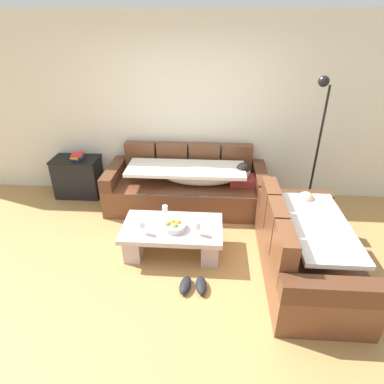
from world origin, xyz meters
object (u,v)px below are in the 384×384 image
Objects in this scene: floor_lamp at (317,138)px; coffee_table at (173,236)px; wine_glass_far_back at (165,209)px; fruit_bowl at (174,226)px; couch_along_wall at (189,186)px; side_cabinet at (78,177)px; wine_glass_near_right at (198,226)px; wine_glass_near_left at (142,225)px; pair_of_shoes at (193,285)px; couch_near_window at (305,249)px; book_stack_on_cabinet at (77,156)px.

coffee_table is at bearing -147.71° from floor_lamp.
wine_glass_far_back is at bearing -153.39° from floor_lamp.
fruit_bowl is 0.14× the size of floor_lamp.
couch_along_wall is 1.00m from wine_glass_far_back.
side_cabinet is (-1.81, 0.23, -0.01)m from couch_along_wall.
side_cabinet is 0.37× the size of floor_lamp.
wine_glass_near_right is 2.53m from side_cabinet.
coffee_table is 2.19m from side_cabinet.
wine_glass_near_left is 1.00× the size of wine_glass_near_right.
pair_of_shoes is (0.61, -0.44, -0.45)m from wine_glass_near_left.
wine_glass_near_right reaches higher than coffee_table.
couch_near_window is 1.50m from fruit_bowl.
side_cabinet reaches higher than wine_glass_near_left.
wine_glass_far_back is at bearing 59.49° from wine_glass_near_left.
pair_of_shoes is (-1.59, -1.80, -1.07)m from floor_lamp.
fruit_bowl is at bearing -94.17° from couch_along_wall.
floor_lamp reaches higher than wine_glass_far_back.
couch_near_window is at bearing -16.12° from wine_glass_far_back.
couch_along_wall is 1.80m from pair_of_shoes.
couch_along_wall is at bearing -178.86° from floor_lamp.
book_stack_on_cabinet is (-1.67, 1.42, 0.27)m from fruit_bowl.
fruit_bowl is 1.69× the size of wine_glass_far_back.
book_stack_on_cabinet is (-1.64, 1.37, 0.45)m from coffee_table.
wine_glass_far_back is 0.09× the size of floor_lamp.
wine_glass_near_left is at bearing -49.26° from book_stack_on_cabinet.
couch_along_wall is 1.81m from book_stack_on_cabinet.
couch_along_wall is 10.57× the size of book_stack_on_cabinet.
floor_lamp is at bearing 33.77° from fruit_bowl.
coffee_table is 3.72× the size of pair_of_shoes.
coffee_table is 7.23× the size of wine_glass_near_left.
floor_lamp is at bearing 48.53° from pair_of_shoes.
book_stack_on_cabinet reaches higher than pair_of_shoes.
couch_near_window reaches higher than coffee_table.
side_cabinet is at bearing 131.58° from wine_glass_near_left.
side_cabinet is at bearing 143.11° from wine_glass_far_back.
floor_lamp is at bearing -3.05° from side_cabinet.
book_stack_on_cabinet is (-3.16, 1.65, 0.35)m from couch_near_window.
floor_lamp is (1.88, 1.19, 0.88)m from coffee_table.
couch_near_window reaches higher than book_stack_on_cabinet.
fruit_bowl is at bearing -60.68° from wine_glass_far_back.
wine_glass_far_back is at bearing 73.88° from couch_near_window.
wine_glass_far_back is at bearing 119.69° from coffee_table.
wine_glass_near_right is at bearing 87.54° from pair_of_shoes.
side_cabinet is at bearing 172.89° from couch_along_wall.
coffee_table is at bearing 155.24° from wine_glass_near_right.
couch_along_wall is at bearing 98.67° from wine_glass_near_right.
couch_along_wall reaches higher than wine_glass_near_left.
wine_glass_near_right is 0.74× the size of book_stack_on_cabinet.
wine_glass_far_back is 0.74× the size of book_stack_on_cabinet.
couch_near_window is 10.76× the size of wine_glass_far_back.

